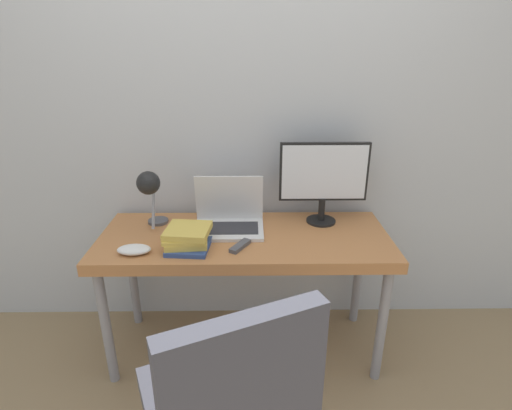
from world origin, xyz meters
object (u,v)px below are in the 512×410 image
monitor (324,177)px  office_chair (230,402)px  desk_lamp (150,188)px  game_controller (134,250)px  laptop (229,219)px  book_stack (187,238)px

monitor → office_chair: (-0.46, -1.04, -0.46)m
desk_lamp → office_chair: bearing=-64.5°
monitor → game_controller: bearing=-159.4°
laptop → desk_lamp: bearing=-176.4°
laptop → game_controller: size_ratio=2.30×
monitor → book_stack: size_ratio=1.99×
book_stack → game_controller: book_stack is taller
laptop → game_controller: bearing=-147.9°
laptop → monitor: bearing=9.1°
game_controller → book_stack: bearing=12.9°
laptop → office_chair: 0.99m
book_stack → game_controller: 0.25m
game_controller → laptop: bearing=32.1°
monitor → game_controller: (-0.95, -0.36, -0.24)m
monitor → laptop: bearing=-170.9°
desk_lamp → office_chair: desk_lamp is taller
monitor → game_controller: size_ratio=2.98×
laptop → desk_lamp: (-0.40, -0.03, 0.19)m
office_chair → book_stack: bearing=107.7°
office_chair → monitor: bearing=66.0°
desk_lamp → office_chair: (0.45, -0.93, -0.44)m
desk_lamp → book_stack: desk_lamp is taller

